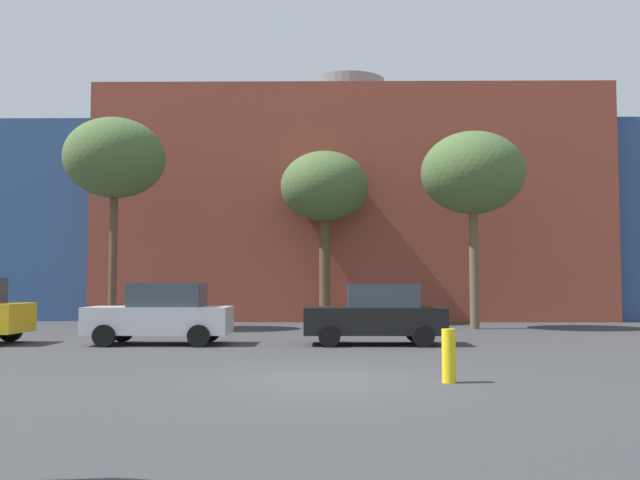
{
  "coord_description": "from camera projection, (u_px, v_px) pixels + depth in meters",
  "views": [
    {
      "loc": [
        0.09,
        -12.68,
        1.7
      ],
      "look_at": [
        -0.13,
        7.32,
        2.93
      ],
      "focal_mm": 39.93,
      "sensor_mm": 36.0,
      "label": 1
    }
  ],
  "objects": [
    {
      "name": "parked_car_1",
      "position": [
        162.0,
        314.0,
        19.93
      ],
      "size": [
        3.96,
        1.94,
        1.71
      ],
      "rotation": [
        0.0,
        0.0,
        3.14
      ],
      "color": "silver",
      "rests_on": "ground_plane"
    },
    {
      "name": "bare_tree_1",
      "position": [
        325.0,
        188.0,
        30.42
      ],
      "size": [
        3.77,
        3.77,
        7.37
      ],
      "color": "brown",
      "rests_on": "ground_plane"
    },
    {
      "name": "ground_plane",
      "position": [
        323.0,
        380.0,
        12.55
      ],
      "size": [
        200.0,
        200.0,
        0.0
      ],
      "primitive_type": "plane",
      "color": "#38383A"
    },
    {
      "name": "bare_tree_2",
      "position": [
        473.0,
        174.0,
        27.08
      ],
      "size": [
        3.93,
        3.93,
        7.5
      ],
      "color": "brown",
      "rests_on": "ground_plane"
    },
    {
      "name": "building_backdrop",
      "position": [
        348.0,
        220.0,
        38.52
      ],
      "size": [
        42.04,
        13.89,
        12.8
      ],
      "color": "brown",
      "rests_on": "ground_plane"
    },
    {
      "name": "bare_tree_0",
      "position": [
        115.0,
        159.0,
        26.57
      ],
      "size": [
        3.74,
        3.74,
        7.9
      ],
      "color": "brown",
      "rests_on": "ground_plane"
    },
    {
      "name": "parked_car_2",
      "position": [
        376.0,
        314.0,
        19.86
      ],
      "size": [
        3.9,
        1.91,
        1.69
      ],
      "rotation": [
        0.0,
        0.0,
        3.14
      ],
      "color": "black",
      "rests_on": "ground_plane"
    },
    {
      "name": "bollard_yellow_0",
      "position": [
        449.0,
        356.0,
        12.23
      ],
      "size": [
        0.24,
        0.24,
        0.92
      ],
      "primitive_type": "cylinder",
      "color": "yellow",
      "rests_on": "ground_plane"
    }
  ]
}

